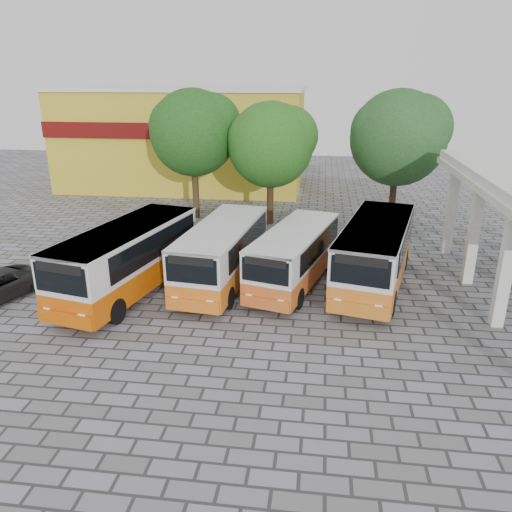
# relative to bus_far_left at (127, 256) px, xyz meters

# --- Properties ---
(ground) EXTENTS (90.00, 90.00, 0.00)m
(ground) POSITION_rel_bus_far_left_xyz_m (7.41, -2.92, -1.75)
(ground) COLOR slate
(ground) RESTS_ON ground
(shophouse_block) EXTENTS (20.40, 10.40, 8.30)m
(shophouse_block) POSITION_rel_bus_far_left_xyz_m (-3.59, 23.07, 2.41)
(shophouse_block) COLOR gold
(shophouse_block) RESTS_ON ground
(bus_far_left) EXTENTS (4.29, 8.83, 3.03)m
(bus_far_left) POSITION_rel_bus_far_left_xyz_m (0.00, 0.00, 0.00)
(bus_far_left) COLOR #C44B00
(bus_far_left) RESTS_ON ground
(bus_centre_left) EXTENTS (3.26, 8.04, 2.82)m
(bus_centre_left) POSITION_rel_bus_far_left_xyz_m (3.91, 1.61, -0.12)
(bus_centre_left) COLOR #D56313
(bus_centre_left) RESTS_ON ground
(bus_centre_right) EXTENTS (4.06, 7.74, 2.64)m
(bus_centre_right) POSITION_rel_bus_far_left_xyz_m (7.21, 1.91, -0.23)
(bus_centre_right) COLOR #C3571B
(bus_centre_right) RESTS_ON ground
(bus_far_right) EXTENTS (4.40, 8.81, 3.02)m
(bus_far_right) POSITION_rel_bus_far_left_xyz_m (10.83, 2.17, -0.01)
(bus_far_right) COLOR #C86919
(bus_far_right) RESTS_ON ground
(tree_left) EXTENTS (5.89, 5.61, 8.49)m
(tree_left) POSITION_rel_bus_far_left_xyz_m (-0.04, 12.74, 4.11)
(tree_left) COLOR #4C391E
(tree_left) RESTS_ON ground
(tree_middle) EXTENTS (5.61, 5.34, 7.77)m
(tree_middle) POSITION_rel_bus_far_left_xyz_m (5.10, 11.94, 3.52)
(tree_middle) COLOR #432B18
(tree_middle) RESTS_ON ground
(tree_right) EXTENTS (6.18, 5.88, 8.51)m
(tree_right) POSITION_rel_bus_far_left_xyz_m (12.92, 12.61, 4.00)
(tree_right) COLOR #3E2B1D
(tree_right) RESTS_ON ground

